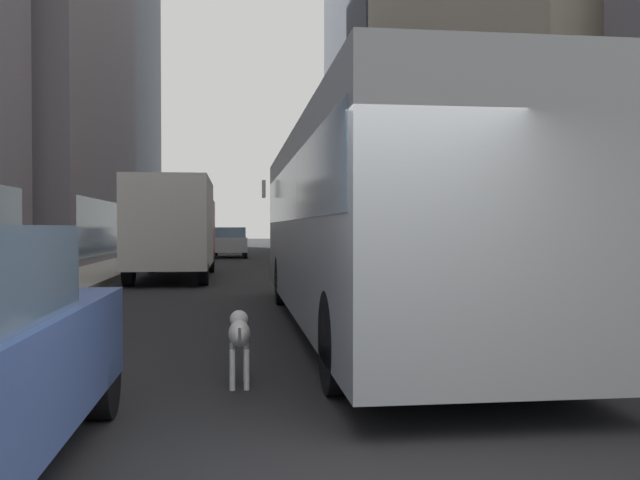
{
  "coord_description": "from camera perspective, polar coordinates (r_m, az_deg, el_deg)",
  "views": [
    {
      "loc": [
        -0.93,
        -3.87,
        1.61
      ],
      "look_at": [
        0.48,
        7.26,
        1.4
      ],
      "focal_mm": 38.03,
      "sensor_mm": 36.0,
      "label": 1
    }
  ],
  "objects": [
    {
      "name": "dalmatian_dog",
      "position": [
        7.06,
        -6.81,
        -7.86
      ],
      "size": [
        0.22,
        0.96,
        0.72
      ],
      "color": "white",
      "rests_on": "ground"
    },
    {
      "name": "car_silver_sedan",
      "position": [
        37.01,
        -7.62,
        -0.17
      ],
      "size": [
        1.85,
        4.42,
        1.62
      ],
      "color": "#B7BABF",
      "rests_on": "ground"
    },
    {
      "name": "sidewalk_right",
      "position": [
        39.46,
        2.47,
        -1.17
      ],
      "size": [
        2.4,
        110.0,
        0.15
      ],
      "primitive_type": "cube",
      "color": "#9E9991",
      "rests_on": "ground"
    },
    {
      "name": "box_truck",
      "position": [
        21.7,
        -12.15,
        1.19
      ],
      "size": [
        2.3,
        7.5,
        3.05
      ],
      "color": "#A51919",
      "rests_on": "ground"
    },
    {
      "name": "ground_plane",
      "position": [
        38.92,
        -5.83,
        -1.32
      ],
      "size": [
        120.0,
        120.0,
        0.0
      ],
      "primitive_type": "plane",
      "color": "#232326"
    },
    {
      "name": "car_grey_wagon",
      "position": [
        38.05,
        -1.58,
        -0.13
      ],
      "size": [
        1.76,
        4.17,
        1.62
      ],
      "color": "slate",
      "rests_on": "ground"
    },
    {
      "name": "transit_bus",
      "position": [
        10.79,
        4.17,
        1.96
      ],
      "size": [
        2.78,
        11.53,
        3.05
      ],
      "color": "#999EA3",
      "rests_on": "ground"
    },
    {
      "name": "building_right_mid",
      "position": [
        32.74,
        17.15,
        18.52
      ],
      "size": [
        9.61,
        23.84,
        22.93
      ],
      "color": "#B2A893",
      "rests_on": "ground"
    },
    {
      "name": "car_white_van",
      "position": [
        47.67,
        -9.45,
        0.09
      ],
      "size": [
        1.71,
        4.29,
        1.62
      ],
      "color": "silver",
      "rests_on": "ground"
    },
    {
      "name": "building_right_far",
      "position": [
        55.08,
        6.84,
        16.9
      ],
      "size": [
        9.44,
        19.75,
        33.33
      ],
      "color": "#4C515B",
      "rests_on": "ground"
    },
    {
      "name": "sidewalk_left",
      "position": [
        39.19,
        -14.19,
        -1.22
      ],
      "size": [
        2.4,
        110.0,
        0.15
      ],
      "primitive_type": "cube",
      "color": "#ADA89E",
      "rests_on": "ground"
    }
  ]
}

